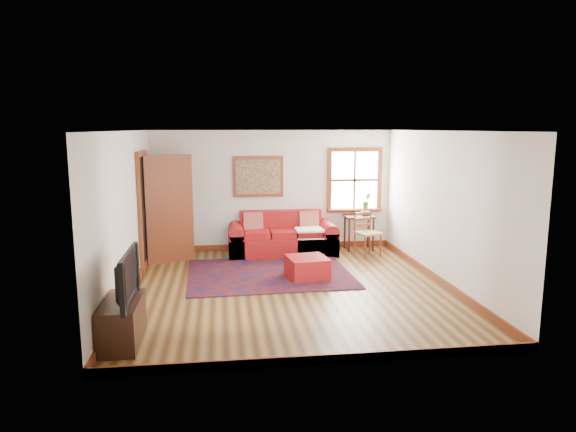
{
  "coord_description": "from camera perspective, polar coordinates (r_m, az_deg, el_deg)",
  "views": [
    {
      "loc": [
        -1.06,
        -7.86,
        2.54
      ],
      "look_at": [
        0.05,
        0.6,
        1.07
      ],
      "focal_mm": 32.0,
      "sensor_mm": 36.0,
      "label": 1
    }
  ],
  "objects": [
    {
      "name": "doorway",
      "position": [
        9.82,
        -14.07,
        0.84
      ],
      "size": [
        0.89,
        1.08,
        2.14
      ],
      "color": "black",
      "rests_on": "ground"
    },
    {
      "name": "television",
      "position": [
        6.3,
        -18.15,
        -6.48
      ],
      "size": [
        0.14,
        1.06,
        0.61
      ],
      "primitive_type": "imported",
      "rotation": [
        0.0,
        0.0,
        1.57
      ],
      "color": "black",
      "rests_on": "media_cabinet"
    },
    {
      "name": "media_cabinet",
      "position": [
        6.53,
        -17.96,
        -11.14
      ],
      "size": [
        0.43,
        0.96,
        0.53
      ],
      "primitive_type": "cube",
      "color": "#331A11",
      "rests_on": "ground"
    },
    {
      "name": "red_leather_sofa",
      "position": [
        10.51,
        -0.64,
        -2.66
      ],
      "size": [
        2.18,
        0.9,
        0.85
      ],
      "color": "maroon",
      "rests_on": "ground"
    },
    {
      "name": "ground",
      "position": [
        8.33,
        0.21,
        -8.01
      ],
      "size": [
        5.5,
        5.5,
        0.0
      ],
      "primitive_type": "plane",
      "color": "#422911",
      "rests_on": "ground"
    },
    {
      "name": "candle_hurricane",
      "position": [
        6.78,
        -17.1,
        -7.21
      ],
      "size": [
        0.12,
        0.12,
        0.18
      ],
      "color": "silver",
      "rests_on": "media_cabinet"
    },
    {
      "name": "framed_artwork",
      "position": [
        10.65,
        -3.34,
        4.39
      ],
      "size": [
        1.05,
        0.07,
        0.85
      ],
      "color": "maroon",
      "rests_on": "ground"
    },
    {
      "name": "window",
      "position": [
        11.01,
        7.56,
        3.26
      ],
      "size": [
        1.18,
        0.2,
        1.38
      ],
      "color": "white",
      "rests_on": "ground"
    },
    {
      "name": "ladder_back_chair",
      "position": [
        10.41,
        8.67,
        -1.62
      ],
      "size": [
        0.56,
        0.55,
        0.94
      ],
      "color": "tan",
      "rests_on": "ground"
    },
    {
      "name": "room_envelope",
      "position": [
        8.0,
        0.21,
        3.36
      ],
      "size": [
        5.04,
        5.54,
        2.52
      ],
      "color": "silver",
      "rests_on": "ground"
    },
    {
      "name": "persian_rug",
      "position": [
        9.11,
        -2.1,
        -6.39
      ],
      "size": [
        2.9,
        2.35,
        0.02
      ],
      "primitive_type": "cube",
      "rotation": [
        0.0,
        0.0,
        0.03
      ],
      "color": "#58120C",
      "rests_on": "ground"
    },
    {
      "name": "side_table",
      "position": [
        10.86,
        7.9,
        -0.58
      ],
      "size": [
        0.61,
        0.46,
        0.74
      ],
      "color": "#331A11",
      "rests_on": "ground"
    },
    {
      "name": "red_ottoman",
      "position": [
        8.82,
        2.14,
        -5.75
      ],
      "size": [
        0.74,
        0.74,
        0.37
      ],
      "primitive_type": "cube",
      "rotation": [
        0.0,
        0.0,
        0.15
      ],
      "color": "maroon",
      "rests_on": "ground"
    }
  ]
}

